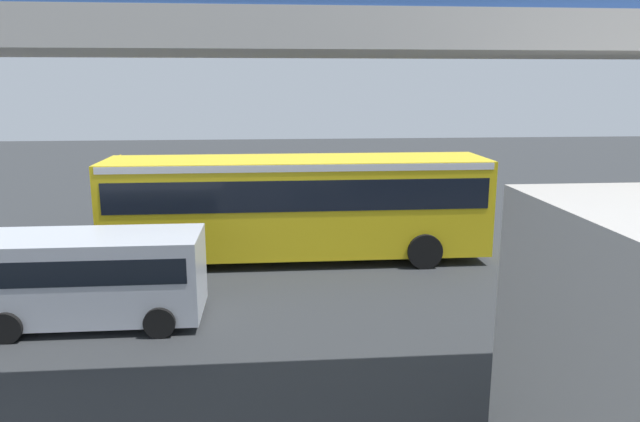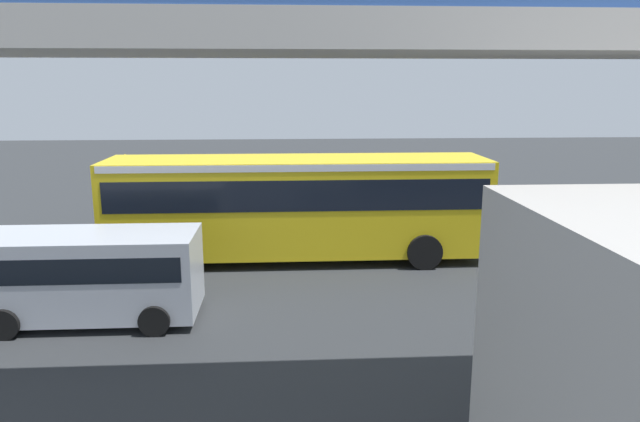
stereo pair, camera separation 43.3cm
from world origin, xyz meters
The scene contains 10 objects.
ground centered at (0.00, 0.00, 0.00)m, with size 80.00×80.00×0.00m, color #2D3033.
city_bus centered at (0.22, 0.46, 1.88)m, with size 11.54×2.85×3.15m.
parked_van centered at (5.05, 5.02, 1.18)m, with size 4.80×2.17×2.05m.
bicycle_green centered at (-8.25, 3.92, 0.37)m, with size 1.77×0.44×0.96m.
pedestrian centered at (-3.16, -4.21, 0.89)m, with size 0.38×0.38×1.79m.
traffic_sign centered at (6.53, -3.69, 1.89)m, with size 0.08×0.60×2.80m.
lane_dash_leftmost centered at (-4.00, -3.06, 0.00)m, with size 2.00×0.20×0.01m, color silver.
lane_dash_left centered at (0.00, -3.06, 0.00)m, with size 2.00×0.20×0.01m, color silver.
lane_dash_centre centered at (4.00, -3.06, 0.00)m, with size 2.00×0.20×0.01m, color silver.
pedestrian_overpass centered at (0.00, 9.48, 5.48)m, with size 26.04×2.60×7.36m.
Camera 2 is at (0.59, 17.98, 5.35)m, focal length 32.69 mm.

